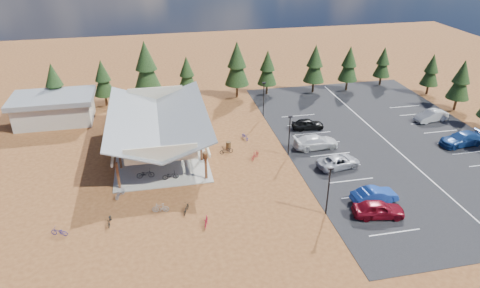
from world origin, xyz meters
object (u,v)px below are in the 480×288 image
bike_16 (227,150)px  car_0 (378,209)px  bike_pavilion (158,120)px  lamp_post_1 (289,133)px  outbuilding (54,108)px  trash_bin_0 (205,156)px  bike_14 (245,136)px  bike_6 (182,136)px  car_9 (431,116)px  bike_13 (161,208)px  bike_2 (144,136)px  bike_15 (255,155)px  bike_5 (174,159)px  trash_bin_1 (229,145)px  bike_8 (110,220)px  car_2 (338,162)px  car_4 (308,124)px  car_7 (462,139)px  car_3 (316,142)px  bike_12 (186,209)px  bike_4 (170,175)px  car_1 (374,195)px  lamp_post_2 (264,97)px  bike_0 (145,174)px  bike_3 (144,131)px  bike_1 (150,148)px  bike_7 (180,121)px  bike_9 (120,193)px  bike_10 (59,232)px

bike_16 → car_0: car_0 is taller
bike_pavilion → lamp_post_1: (15.00, -5.00, -0.85)m
outbuilding → trash_bin_0: size_ratio=12.22×
bike_14 → bike_pavilion: bearing=165.1°
bike_6 → car_9: 34.84m
lamp_post_1 → bike_13: (-15.54, -8.50, -2.48)m
bike_2 → bike_15: size_ratio=0.91×
outbuilding → bike_5: (15.36, -15.23, -1.40)m
trash_bin_1 → bike_8: bearing=-137.0°
bike_2 → bike_16: 11.36m
lamp_post_1 → trash_bin_1: lamp_post_1 is taller
bike_2 → bike_5: 7.65m
car_2 → car_4: size_ratio=1.18×
bike_16 → trash_bin_0: bearing=-82.2°
car_7 → car_3: bearing=-104.8°
bike_12 → trash_bin_0: bearing=-87.5°
bike_4 → car_3: (18.10, 3.83, 0.30)m
car_1 → lamp_post_2: bearing=10.3°
bike_2 → car_7: 40.25m
bike_0 → bike_14: 14.61m
bike_8 → bike_4: bearing=50.7°
lamp_post_2 → bike_14: bearing=-121.7°
trash_bin_1 → bike_3: bike_3 is taller
bike_1 → bike_6: bearing=-41.6°
car_0 → bike_pavilion: bearing=57.1°
bike_pavilion → bike_5: (1.36, -4.23, -3.20)m
bike_15 → car_9: 27.37m
car_3 → car_7: car_7 is taller
bike_3 → car_4: car_4 is taller
bike_7 → bike_13: 20.38m
bike_9 → car_3: (23.33, 6.09, 0.33)m
bike_13 → bike_7: bearing=177.3°
outbuilding → trash_bin_0: (19.08, -14.95, -1.58)m
bike_pavilion → bike_0: (-1.89, -6.98, -3.23)m
bike_10 → car_0: 29.37m
bike_7 → car_9: 35.26m
bike_0 → car_0: 24.39m
trash_bin_0 → bike_8: size_ratio=0.53×
outbuilding → bike_10: size_ratio=7.06×
bike_3 → bike_4: size_ratio=0.85×
car_4 → bike_4: bearing=118.8°
bike_7 → car_3: 19.09m
trash_bin_1 → car_2: car_2 is taller
lamp_post_2 → bike_2: 17.73m
bike_1 → car_4: car_4 is taller
bike_6 → outbuilding: bearing=76.4°
bike_15 → car_4: 11.08m
bike_3 → car_9: (39.68, -3.84, 0.29)m
bike_4 → car_7: size_ratio=0.30×
bike_3 → bike_12: 18.72m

